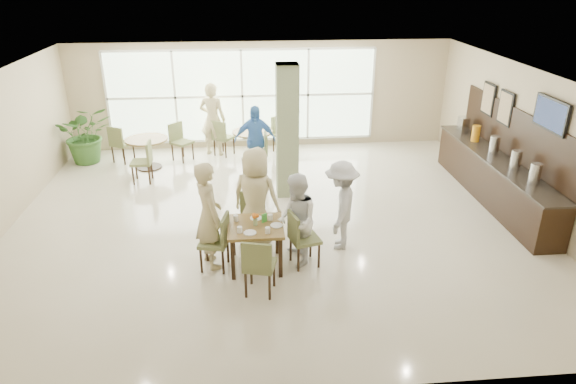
{
  "coord_description": "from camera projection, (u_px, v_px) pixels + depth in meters",
  "views": [
    {
      "loc": [
        -0.51,
        -9.0,
        4.57
      ],
      "look_at": [
        0.2,
        -1.2,
        1.1
      ],
      "focal_mm": 32.0,
      "sensor_mm": 36.0,
      "label": 1
    }
  ],
  "objects": [
    {
      "name": "ground",
      "position": [
        272.0,
        219.0,
        10.09
      ],
      "size": [
        10.0,
        10.0,
        0.0
      ],
      "primitive_type": "plane",
      "color": "beige",
      "rests_on": "ground"
    },
    {
      "name": "room_shell",
      "position": [
        271.0,
        136.0,
        9.4
      ],
      "size": [
        10.0,
        10.0,
        10.0
      ],
      "color": "white",
      "rests_on": "ground"
    },
    {
      "name": "window_bank",
      "position": [
        242.0,
        96.0,
        13.54
      ],
      "size": [
        7.0,
        0.04,
        7.0
      ],
      "color": "silver",
      "rests_on": "ground"
    },
    {
      "name": "column",
      "position": [
        287.0,
        132.0,
        10.65
      ],
      "size": [
        0.45,
        0.45,
        2.8
      ],
      "primitive_type": "cube",
      "color": "#6E7652",
      "rests_on": "ground"
    },
    {
      "name": "main_table",
      "position": [
        256.0,
        231.0,
        8.27
      ],
      "size": [
        0.89,
        0.89,
        0.75
      ],
      "color": "brown",
      "rests_on": "ground"
    },
    {
      "name": "round_table_left",
      "position": [
        147.0,
        146.0,
        12.41
      ],
      "size": [
        1.02,
        1.02,
        0.75
      ],
      "color": "brown",
      "rests_on": "ground"
    },
    {
      "name": "round_table_right",
      "position": [
        253.0,
        139.0,
        12.96
      ],
      "size": [
        1.01,
        1.01,
        0.75
      ],
      "color": "brown",
      "rests_on": "ground"
    },
    {
      "name": "chairs_main_table",
      "position": [
        258.0,
        240.0,
        8.33
      ],
      "size": [
        2.02,
        2.02,
        0.95
      ],
      "color": "#646839",
      "rests_on": "ground"
    },
    {
      "name": "chairs_table_left",
      "position": [
        149.0,
        149.0,
        12.47
      ],
      "size": [
        2.11,
        1.93,
        0.95
      ],
      "color": "#646839",
      "rests_on": "ground"
    },
    {
      "name": "chairs_table_right",
      "position": [
        255.0,
        141.0,
        13.02
      ],
      "size": [
        2.19,
        1.93,
        0.95
      ],
      "color": "#646839",
      "rests_on": "ground"
    },
    {
      "name": "tabletop_clutter",
      "position": [
        256.0,
        222.0,
        8.19
      ],
      "size": [
        0.79,
        0.7,
        0.21
      ],
      "color": "white",
      "rests_on": "main_table"
    },
    {
      "name": "buffet_counter",
      "position": [
        495.0,
        175.0,
        10.71
      ],
      "size": [
        0.64,
        4.7,
        1.95
      ],
      "color": "black",
      "rests_on": "ground"
    },
    {
      "name": "wall_tv",
      "position": [
        551.0,
        114.0,
        9.08
      ],
      "size": [
        0.06,
        1.0,
        0.58
      ],
      "color": "black",
      "rests_on": "ground"
    },
    {
      "name": "framed_art_a",
      "position": [
        506.0,
        108.0,
        10.66
      ],
      "size": [
        0.05,
        0.55,
        0.7
      ],
      "color": "black",
      "rests_on": "ground"
    },
    {
      "name": "framed_art_b",
      "position": [
        488.0,
        99.0,
        11.39
      ],
      "size": [
        0.05,
        0.55,
        0.7
      ],
      "color": "black",
      "rests_on": "ground"
    },
    {
      "name": "potted_plant",
      "position": [
        86.0,
        134.0,
        12.74
      ],
      "size": [
        1.64,
        1.64,
        1.45
      ],
      "primitive_type": "imported",
      "rotation": [
        0.0,
        0.0,
        0.31
      ],
      "color": "#346227",
      "rests_on": "ground"
    },
    {
      "name": "teen_left",
      "position": [
        209.0,
        215.0,
        8.21
      ],
      "size": [
        0.66,
        0.78,
        1.81
      ],
      "primitive_type": "imported",
      "rotation": [
        0.0,
        0.0,
        1.97
      ],
      "color": "tan",
      "rests_on": "ground"
    },
    {
      "name": "teen_far",
      "position": [
        256.0,
        197.0,
        8.89
      ],
      "size": [
        0.99,
        0.79,
        1.78
      ],
      "primitive_type": "imported",
      "rotation": [
        0.0,
        0.0,
        2.71
      ],
      "color": "tan",
      "rests_on": "ground"
    },
    {
      "name": "teen_right",
      "position": [
        297.0,
        220.0,
        8.31
      ],
      "size": [
        0.68,
        0.83,
        1.57
      ],
      "primitive_type": "imported",
      "rotation": [
        0.0,
        0.0,
        -1.45
      ],
      "color": "white",
      "rests_on": "ground"
    },
    {
      "name": "teen_standing",
      "position": [
        341.0,
        205.0,
        8.8
      ],
      "size": [
        0.86,
        1.15,
        1.59
      ],
      "primitive_type": "imported",
      "rotation": [
        0.0,
        0.0,
        -1.86
      ],
      "color": "#ABABAE",
      "rests_on": "ground"
    },
    {
      "name": "adult_a",
      "position": [
        255.0,
        140.0,
        11.99
      ],
      "size": [
        0.97,
        0.56,
        1.65
      ],
      "primitive_type": "imported",
      "rotation": [
        0.0,
        0.0,
        0.01
      ],
      "color": "#4077C2",
      "rests_on": "ground"
    },
    {
      "name": "adult_b",
      "position": [
        291.0,
        128.0,
        12.93
      ],
      "size": [
        1.0,
        1.61,
        1.61
      ],
      "primitive_type": "imported",
      "rotation": [
        0.0,
        0.0,
        -1.82
      ],
      "color": "white",
      "rests_on": "ground"
    },
    {
      "name": "adult_standing",
      "position": [
        213.0,
        119.0,
        13.16
      ],
      "size": [
        0.8,
        0.64,
        1.89
      ],
      "primitive_type": "imported",
      "rotation": [
        0.0,
        0.0,
        2.83
      ],
      "color": "tan",
      "rests_on": "ground"
    }
  ]
}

